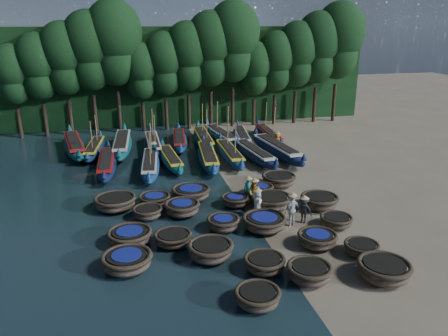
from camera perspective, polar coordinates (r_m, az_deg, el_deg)
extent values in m
plane|color=#7D725B|center=(26.66, 2.08, -4.51)|extent=(120.00, 120.00, 0.00)
cube|color=black|center=(47.89, -5.50, 11.94)|extent=(40.00, 3.00, 10.00)
ellipsoid|color=brown|center=(17.59, 4.38, -16.66)|extent=(1.99, 1.99, 0.61)
torus|color=#3B3123|center=(17.43, 4.41, -15.90)|extent=(1.82, 1.82, 0.18)
cylinder|color=black|center=(17.41, 4.41, -15.80)|extent=(1.38, 1.38, 0.06)
ellipsoid|color=brown|center=(19.24, 11.05, -13.46)|extent=(1.91, 1.91, 0.69)
torus|color=#3B3123|center=(19.07, 11.11, -12.63)|extent=(1.96, 1.96, 0.21)
cylinder|color=black|center=(19.05, 11.12, -12.52)|extent=(1.47, 1.47, 0.06)
ellipsoid|color=brown|center=(20.18, 20.12, -12.63)|extent=(2.82, 2.82, 0.74)
torus|color=#3B3123|center=(20.01, 20.24, -11.78)|extent=(2.31, 2.31, 0.22)
cylinder|color=black|center=(19.98, 20.25, -11.67)|extent=(1.75, 1.75, 0.07)
ellipsoid|color=brown|center=(20.12, -12.54, -12.01)|extent=(2.14, 2.14, 0.70)
torus|color=#3B3123|center=(19.96, -12.60, -11.20)|extent=(2.27, 2.27, 0.21)
cylinder|color=black|center=(19.94, -12.61, -11.09)|extent=(1.73, 1.73, 0.06)
cylinder|color=navy|center=(19.92, -12.62, -10.99)|extent=(1.33, 1.33, 0.04)
ellipsoid|color=brown|center=(20.45, -1.76, -10.94)|extent=(2.13, 2.13, 0.74)
torus|color=#3B3123|center=(20.28, -1.77, -10.08)|extent=(2.16, 2.16, 0.23)
cylinder|color=black|center=(20.25, -1.77, -9.97)|extent=(1.62, 1.62, 0.07)
ellipsoid|color=brown|center=(19.68, 5.29, -12.50)|extent=(1.82, 1.82, 0.63)
torus|color=#3B3123|center=(19.53, 5.31, -11.76)|extent=(1.86, 1.86, 0.19)
cylinder|color=black|center=(19.51, 5.32, -11.66)|extent=(1.40, 1.40, 0.06)
ellipsoid|color=brown|center=(22.02, 12.08, -9.26)|extent=(2.41, 2.41, 0.63)
torus|color=#3B3123|center=(21.88, 12.13, -8.57)|extent=(1.97, 1.97, 0.19)
cylinder|color=black|center=(21.87, 12.14, -8.48)|extent=(1.50, 1.50, 0.06)
cylinder|color=navy|center=(21.85, 12.15, -8.39)|extent=(1.15, 1.15, 0.04)
ellipsoid|color=brown|center=(21.78, 17.49, -10.15)|extent=(1.76, 1.76, 0.58)
torus|color=#3B3123|center=(21.65, 17.56, -9.52)|extent=(1.67, 1.67, 0.18)
cylinder|color=black|center=(21.64, 17.57, -9.44)|extent=(1.25, 1.25, 0.05)
ellipsoid|color=brown|center=(22.27, -12.19, -8.91)|extent=(2.23, 2.23, 0.65)
torus|color=#3B3123|center=(22.13, -12.24, -8.21)|extent=(2.22, 2.22, 0.20)
cylinder|color=black|center=(22.12, -12.25, -8.12)|extent=(1.69, 1.69, 0.06)
cylinder|color=navy|center=(22.10, -12.26, -8.03)|extent=(1.30, 1.30, 0.04)
ellipsoid|color=brown|center=(21.81, -6.67, -9.29)|extent=(2.06, 2.06, 0.59)
torus|color=#3B3123|center=(21.69, -6.70, -8.65)|extent=(1.88, 1.88, 0.18)
cylinder|color=black|center=(21.67, -6.70, -8.56)|extent=(1.43, 1.43, 0.05)
ellipsoid|color=brown|center=(23.13, -0.10, -7.39)|extent=(2.04, 2.04, 0.64)
torus|color=#3B3123|center=(23.00, -0.10, -6.72)|extent=(1.78, 1.78, 0.19)
cylinder|color=black|center=(22.98, -0.10, -6.63)|extent=(1.33, 1.33, 0.06)
cylinder|color=navy|center=(22.97, -0.10, -6.55)|extent=(1.02, 1.02, 0.04)
ellipsoid|color=brown|center=(23.22, 5.26, -7.29)|extent=(2.42, 2.42, 0.69)
torus|color=#3B3123|center=(23.08, 5.28, -6.57)|extent=(2.34, 2.34, 0.21)
cylinder|color=black|center=(23.07, 5.28, -6.48)|extent=(1.79, 1.79, 0.06)
cylinder|color=navy|center=(23.05, 5.29, -6.38)|extent=(1.38, 1.38, 0.04)
ellipsoid|color=brown|center=(24.21, 14.42, -6.86)|extent=(1.98, 1.98, 0.58)
torus|color=#3B3123|center=(24.10, 14.47, -6.28)|extent=(1.75, 1.75, 0.17)
cylinder|color=black|center=(24.08, 14.47, -6.20)|extent=(1.32, 1.32, 0.05)
ellipsoid|color=brown|center=(24.81, -9.93, -5.88)|extent=(2.02, 2.02, 0.59)
torus|color=#3B3123|center=(24.69, -9.97, -5.29)|extent=(1.69, 1.69, 0.18)
cylinder|color=black|center=(24.68, -9.97, -5.22)|extent=(1.26, 1.26, 0.05)
ellipsoid|color=brown|center=(24.89, -5.48, -5.42)|extent=(2.45, 2.45, 0.72)
torus|color=#3B3123|center=(24.76, -5.50, -4.71)|extent=(2.04, 2.04, 0.22)
cylinder|color=black|center=(24.74, -5.50, -4.62)|extent=(1.53, 1.53, 0.07)
cylinder|color=navy|center=(24.73, -5.51, -4.52)|extent=(1.18, 1.18, 0.04)
ellipsoid|color=brown|center=(26.00, 1.45, -4.43)|extent=(2.03, 2.03, 0.58)
torus|color=#3B3123|center=(25.89, 1.46, -3.88)|extent=(1.68, 1.68, 0.18)
cylinder|color=black|center=(25.88, 1.46, -3.80)|extent=(1.26, 1.26, 0.05)
cylinder|color=navy|center=(25.86, 1.46, -3.73)|extent=(0.97, 0.97, 0.04)
ellipsoid|color=brown|center=(25.86, 6.19, -4.50)|extent=(2.41, 2.41, 0.72)
torus|color=#3B3123|center=(25.73, 6.21, -3.82)|extent=(2.41, 2.41, 0.22)
cylinder|color=black|center=(25.71, 6.21, -3.73)|extent=(1.84, 1.84, 0.07)
ellipsoid|color=brown|center=(26.29, 12.35, -4.45)|extent=(2.19, 2.19, 0.72)
torus|color=#3B3123|center=(26.16, 12.40, -3.77)|extent=(2.24, 2.24, 0.22)
cylinder|color=black|center=(26.14, 12.40, -3.68)|extent=(1.70, 1.70, 0.07)
ellipsoid|color=brown|center=(26.28, -13.99, -4.56)|extent=(2.94, 2.94, 0.73)
torus|color=#3B3123|center=(26.15, -14.05, -3.87)|extent=(2.44, 2.44, 0.22)
cylinder|color=black|center=(26.14, -14.06, -3.78)|extent=(1.86, 1.86, 0.07)
ellipsoid|color=brown|center=(26.53, -9.04, -4.20)|extent=(1.86, 1.86, 0.56)
torus|color=#3B3123|center=(26.43, -9.07, -3.67)|extent=(1.92, 1.92, 0.17)
cylinder|color=black|center=(26.41, -9.08, -3.60)|extent=(1.47, 1.47, 0.05)
cylinder|color=navy|center=(26.40, -9.08, -3.53)|extent=(1.13, 1.13, 0.03)
ellipsoid|color=brown|center=(26.98, -4.32, -3.45)|extent=(2.36, 2.36, 0.71)
torus|color=#3B3123|center=(26.86, -4.34, -2.79)|extent=(2.40, 2.40, 0.21)
cylinder|color=black|center=(26.84, -4.34, -2.71)|extent=(1.83, 1.83, 0.06)
cylinder|color=navy|center=(26.83, -4.35, -2.62)|extent=(1.41, 1.41, 0.04)
ellipsoid|color=brown|center=(27.78, 4.73, -2.95)|extent=(1.86, 1.86, 0.57)
torus|color=#3B3123|center=(27.68, 4.74, -2.43)|extent=(1.73, 1.73, 0.17)
cylinder|color=black|center=(27.67, 4.74, -2.36)|extent=(1.30, 1.30, 0.05)
cylinder|color=navy|center=(27.66, 4.74, -2.29)|extent=(1.00, 1.00, 0.03)
ellipsoid|color=brown|center=(29.37, 7.16, -1.68)|extent=(2.45, 2.45, 0.71)
torus|color=#3B3123|center=(29.26, 7.19, -1.07)|extent=(2.29, 2.29, 0.21)
cylinder|color=black|center=(29.24, 7.19, -0.99)|extent=(1.74, 1.74, 0.06)
ellipsoid|color=#0F1D39|center=(33.17, -15.08, 0.44)|extent=(1.61, 7.88, 0.98)
cone|color=#0F1D39|center=(36.67, -14.92, 3.20)|extent=(0.43, 0.43, 0.59)
cone|color=#0F1D39|center=(29.36, -15.48, -0.74)|extent=(0.43, 0.43, 0.49)
cube|color=#A71415|center=(33.05, -15.14, 1.12)|extent=(1.18, 6.11, 0.12)
cube|color=black|center=(33.03, -15.15, 1.25)|extent=(0.90, 5.32, 0.10)
ellipsoid|color=navy|center=(32.35, -9.62, 0.36)|extent=(2.16, 7.82, 0.97)
cone|color=navy|center=(35.78, -9.52, 3.17)|extent=(0.42, 0.42, 0.58)
cone|color=navy|center=(28.60, -9.87, -0.87)|extent=(0.42, 0.42, 0.48)
cube|color=beige|center=(32.22, -9.65, 1.04)|extent=(1.61, 6.06, 0.12)
cube|color=black|center=(32.20, -9.66, 1.17)|extent=(1.27, 5.26, 0.10)
cylinder|color=#997F4C|center=(33.02, -9.54, 3.53)|extent=(0.07, 0.23, 2.70)
cylinder|color=#997F4C|center=(30.51, -9.66, 2.28)|extent=(0.07, 0.23, 2.70)
plane|color=red|center=(30.20, -9.50, 4.44)|extent=(0.00, 0.34, 0.34)
ellipsoid|color=#0D4C4A|center=(33.56, -7.02, 1.09)|extent=(1.79, 7.22, 0.89)
cone|color=#0D4C4A|center=(36.70, -8.07, 3.50)|extent=(0.39, 0.39, 0.54)
cone|color=#0D4C4A|center=(30.14, -5.81, 0.17)|extent=(0.39, 0.39, 0.45)
cube|color=gold|center=(33.45, -7.04, 1.70)|extent=(1.33, 5.59, 0.11)
cube|color=black|center=(33.43, -7.04, 1.82)|extent=(1.04, 4.86, 0.09)
ellipsoid|color=navy|center=(33.68, -2.09, 1.38)|extent=(2.22, 8.13, 1.00)
cone|color=navy|center=(37.25, -2.72, 4.09)|extent=(0.44, 0.44, 0.60)
cone|color=navy|center=(29.79, -1.34, 0.28)|extent=(0.44, 0.44, 0.50)
cube|color=gold|center=(33.56, -2.10, 2.06)|extent=(1.66, 6.30, 0.12)
cube|color=black|center=(33.53, -2.10, 2.20)|extent=(1.31, 5.47, 0.10)
ellipsoid|color=navy|center=(34.55, 0.76, 1.80)|extent=(1.58, 7.79, 0.97)
cone|color=navy|center=(37.95, -0.51, 4.32)|extent=(0.43, 0.43, 0.58)
cone|color=navy|center=(30.87, 2.32, 0.86)|extent=(0.43, 0.43, 0.49)
cube|color=gold|center=(34.43, 0.76, 2.45)|extent=(1.16, 6.04, 0.12)
cube|color=black|center=(34.41, 0.76, 2.58)|extent=(0.88, 5.25, 0.10)
cylinder|color=#997F4C|center=(35.26, 0.50, 4.76)|extent=(0.07, 0.23, 2.72)
cylinder|color=#997F4C|center=(32.79, 1.50, 3.70)|extent=(0.07, 0.23, 2.72)
plane|color=red|center=(32.54, 1.77, 5.72)|extent=(0.00, 0.34, 0.34)
ellipsoid|color=#0F1D39|center=(34.64, 3.93, 1.82)|extent=(2.34, 8.07, 1.00)
cone|color=#0F1D39|center=(37.91, 1.59, 4.35)|extent=(0.44, 0.44, 0.60)
cone|color=#0F1D39|center=(31.11, 6.83, 0.94)|extent=(0.44, 0.44, 0.50)
cube|color=beige|center=(34.52, 3.95, 2.49)|extent=(1.74, 6.25, 0.12)
cube|color=black|center=(34.50, 3.95, 2.62)|extent=(1.39, 5.43, 0.10)
ellipsoid|color=#0F1D39|center=(35.77, 6.92, 2.36)|extent=(2.56, 8.94, 1.10)
cone|color=#0F1D39|center=(39.34, 4.16, 5.02)|extent=(0.49, 0.49, 0.66)
cone|color=#0F1D39|center=(31.97, 10.39, 1.46)|extent=(0.49, 0.49, 0.55)
cube|color=beige|center=(35.64, 6.95, 3.08)|extent=(1.91, 6.92, 0.13)
cube|color=black|center=(35.62, 6.95, 3.22)|extent=(1.52, 6.01, 0.11)
ellipsoid|color=#0D4C4A|center=(38.73, -18.97, 2.73)|extent=(3.02, 8.91, 1.10)
cone|color=#0D4C4A|center=(42.72, -19.57, 5.06)|extent=(0.48, 0.48, 0.66)
cone|color=#0D4C4A|center=(34.44, -18.47, 2.02)|extent=(0.48, 0.48, 0.55)
cube|color=#A71415|center=(38.62, -19.04, 3.38)|extent=(2.27, 6.89, 0.13)
cube|color=black|center=(38.60, -19.06, 3.51)|extent=(1.83, 5.98, 0.11)
ellipsoid|color=navy|center=(37.68, -16.55, 2.39)|extent=(2.06, 7.23, 0.89)
cone|color=navy|center=(40.86, -15.89, 4.51)|extent=(0.39, 0.39, 0.53)
cone|color=navy|center=(34.25, -17.50, 1.64)|extent=(0.39, 0.39, 0.45)
cube|color=gold|center=(37.58, -16.60, 2.93)|extent=(1.54, 5.60, 0.11)
cube|color=black|center=(37.57, -16.61, 3.04)|extent=(1.22, 4.86, 0.09)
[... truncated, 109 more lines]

